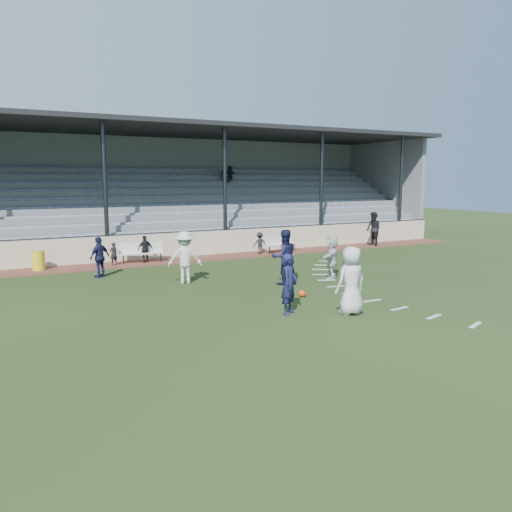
{
  "coord_description": "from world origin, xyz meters",
  "views": [
    {
      "loc": [
        -7.57,
        -11.92,
        3.8
      ],
      "look_at": [
        0.0,
        2.5,
        1.3
      ],
      "focal_mm": 35.0,
      "sensor_mm": 36.0,
      "label": 1
    }
  ],
  "objects_px": {
    "bench_left": "(141,250)",
    "bench_right": "(280,241)",
    "trash_bin": "(38,260)",
    "player_white_lead": "(351,281)",
    "official": "(373,229)",
    "player_navy_lead": "(289,284)",
    "football": "(302,294)"
  },
  "relations": [
    {
      "from": "bench_left",
      "to": "football",
      "type": "height_order",
      "value": "bench_left"
    },
    {
      "from": "bench_left",
      "to": "player_navy_lead",
      "type": "bearing_deg",
      "value": -77.71
    },
    {
      "from": "official",
      "to": "player_white_lead",
      "type": "bearing_deg",
      "value": -37.0
    },
    {
      "from": "bench_right",
      "to": "trash_bin",
      "type": "bearing_deg",
      "value": 165.37
    },
    {
      "from": "trash_bin",
      "to": "player_white_lead",
      "type": "bearing_deg",
      "value": -57.9
    },
    {
      "from": "bench_right",
      "to": "player_white_lead",
      "type": "relative_size",
      "value": 1.04
    },
    {
      "from": "trash_bin",
      "to": "football",
      "type": "distance_m",
      "value": 11.71
    },
    {
      "from": "trash_bin",
      "to": "official",
      "type": "height_order",
      "value": "official"
    },
    {
      "from": "bench_right",
      "to": "trash_bin",
      "type": "relative_size",
      "value": 2.48
    },
    {
      "from": "trash_bin",
      "to": "official",
      "type": "xyz_separation_m",
      "value": [
        17.8,
        -0.4,
        0.56
      ]
    },
    {
      "from": "football",
      "to": "player_white_lead",
      "type": "distance_m",
      "value": 2.56
    },
    {
      "from": "player_navy_lead",
      "to": "official",
      "type": "relative_size",
      "value": 0.89
    },
    {
      "from": "player_navy_lead",
      "to": "official",
      "type": "xyz_separation_m",
      "value": [
        12.03,
        10.36,
        0.12
      ]
    },
    {
      "from": "bench_left",
      "to": "football",
      "type": "distance_m",
      "value": 9.64
    },
    {
      "from": "player_white_lead",
      "to": "player_navy_lead",
      "type": "relative_size",
      "value": 1.12
    },
    {
      "from": "football",
      "to": "player_navy_lead",
      "type": "bearing_deg",
      "value": -133.16
    },
    {
      "from": "trash_bin",
      "to": "official",
      "type": "bearing_deg",
      "value": -1.29
    },
    {
      "from": "bench_right",
      "to": "football",
      "type": "bearing_deg",
      "value": -130.26
    },
    {
      "from": "player_white_lead",
      "to": "football",
      "type": "bearing_deg",
      "value": -90.76
    },
    {
      "from": "player_white_lead",
      "to": "player_navy_lead",
      "type": "height_order",
      "value": "player_white_lead"
    },
    {
      "from": "bench_left",
      "to": "football",
      "type": "bearing_deg",
      "value": -67.9
    },
    {
      "from": "trash_bin",
      "to": "player_white_lead",
      "type": "height_order",
      "value": "player_white_lead"
    },
    {
      "from": "bench_left",
      "to": "player_white_lead",
      "type": "bearing_deg",
      "value": -71.0
    },
    {
      "from": "player_navy_lead",
      "to": "bench_left",
      "type": "bearing_deg",
      "value": 58.96
    },
    {
      "from": "bench_left",
      "to": "bench_right",
      "type": "height_order",
      "value": "same"
    },
    {
      "from": "trash_bin",
      "to": "football",
      "type": "relative_size",
      "value": 3.53
    },
    {
      "from": "player_navy_lead",
      "to": "football",
      "type": "bearing_deg",
      "value": 8.39
    },
    {
      "from": "player_white_lead",
      "to": "player_navy_lead",
      "type": "xyz_separation_m",
      "value": [
        -1.52,
        0.86,
        -0.11
      ]
    },
    {
      "from": "bench_left",
      "to": "bench_right",
      "type": "xyz_separation_m",
      "value": [
        7.34,
        -0.12,
        0.0
      ]
    },
    {
      "from": "bench_left",
      "to": "player_navy_lead",
      "type": "relative_size",
      "value": 1.17
    },
    {
      "from": "football",
      "to": "official",
      "type": "height_order",
      "value": "official"
    },
    {
      "from": "bench_left",
      "to": "player_navy_lead",
      "type": "distance_m",
      "value": 10.84
    }
  ]
}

